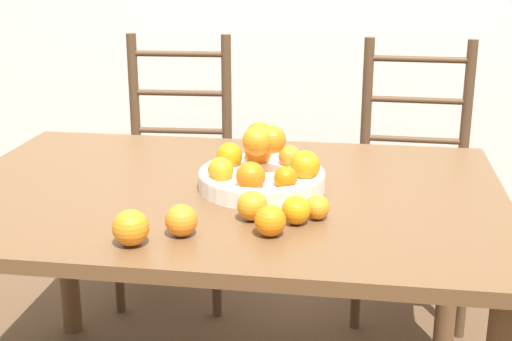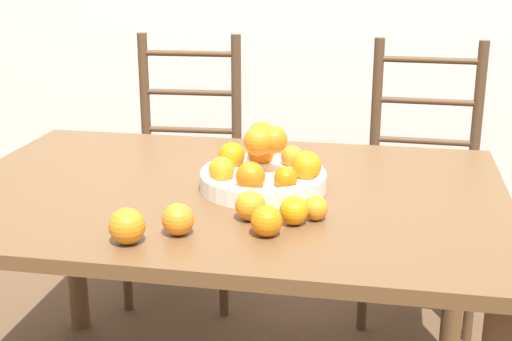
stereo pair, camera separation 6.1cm
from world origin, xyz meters
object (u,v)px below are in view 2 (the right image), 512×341
object	(u,v)px
fruit_bowl	(263,171)
orange_loose_0	(250,206)
orange_loose_5	(127,226)
orange_loose_4	(316,208)
orange_loose_1	(294,211)
orange_loose_2	(267,221)
orange_loose_3	(178,219)
chair_right	(422,189)
chair_left	(185,175)

from	to	relation	value
fruit_bowl	orange_loose_0	bearing A→B (deg)	-87.47
fruit_bowl	orange_loose_5	world-z (taller)	fruit_bowl
orange_loose_4	orange_loose_1	bearing A→B (deg)	-140.59
orange_loose_2	orange_loose_4	bearing A→B (deg)	50.50
orange_loose_5	orange_loose_3	bearing A→B (deg)	35.67
chair_right	orange_loose_4	bearing A→B (deg)	-104.95
fruit_bowl	orange_loose_4	bearing A→B (deg)	-51.29
orange_loose_1	orange_loose_0	bearing A→B (deg)	175.44
orange_loose_2	chair_right	bearing A→B (deg)	70.80
orange_loose_2	orange_loose_1	bearing A→B (deg)	57.59
chair_left	fruit_bowl	bearing A→B (deg)	-63.97
fruit_bowl	orange_loose_5	distance (m)	0.48
fruit_bowl	orange_loose_4	world-z (taller)	fruit_bowl
fruit_bowl	orange_loose_1	xyz separation A→B (m)	(0.12, -0.24, -0.02)
chair_left	orange_loose_5	bearing A→B (deg)	-82.86
orange_loose_3	chair_left	distance (m)	1.25
orange_loose_4	orange_loose_5	xyz separation A→B (m)	(-0.39, -0.22, 0.01)
orange_loose_3	chair_left	world-z (taller)	chair_left
orange_loose_5	chair_left	xyz separation A→B (m)	(-0.24, 1.24, -0.29)
orange_loose_4	chair_right	bearing A→B (deg)	73.69
orange_loose_0	orange_loose_2	distance (m)	0.10
orange_loose_3	orange_loose_5	bearing A→B (deg)	-144.33
orange_loose_2	orange_loose_5	size ratio (longest dim) A/B	0.89
orange_loose_2	chair_right	world-z (taller)	chair_right
orange_loose_2	orange_loose_5	xyz separation A→B (m)	(-0.29, -0.10, 0.00)
orange_loose_0	orange_loose_1	xyz separation A→B (m)	(0.11, -0.01, -0.00)
orange_loose_5	chair_left	distance (m)	1.29
orange_loose_1	orange_loose_3	xyz separation A→B (m)	(-0.25, -0.11, 0.00)
orange_loose_2	chair_right	distance (m)	1.24
fruit_bowl	chair_left	xyz separation A→B (m)	(-0.46, 0.82, -0.30)
orange_loose_3	chair_right	size ratio (longest dim) A/B	0.07
orange_loose_0	orange_loose_3	size ratio (longest dim) A/B	0.98
orange_loose_0	orange_loose_5	bearing A→B (deg)	-141.81
orange_loose_1	orange_loose_4	size ratio (longest dim) A/B	1.14
fruit_bowl	orange_loose_5	xyz separation A→B (m)	(-0.23, -0.42, -0.01)
orange_loose_0	orange_loose_3	bearing A→B (deg)	-140.21
orange_loose_1	chair_left	bearing A→B (deg)	118.77
orange_loose_4	orange_loose_5	bearing A→B (deg)	-150.91
orange_loose_0	chair_left	bearing A→B (deg)	114.34
fruit_bowl	chair_left	bearing A→B (deg)	119.67
orange_loose_4	fruit_bowl	bearing A→B (deg)	128.71
orange_loose_5	chair_right	distance (m)	1.45
orange_loose_5	chair_left	size ratio (longest dim) A/B	0.08
chair_left	chair_right	size ratio (longest dim) A/B	1.00
orange_loose_0	orange_loose_2	world-z (taller)	same
orange_loose_0	orange_loose_1	world-z (taller)	orange_loose_0
fruit_bowl	chair_left	size ratio (longest dim) A/B	0.33
orange_loose_1	chair_right	size ratio (longest dim) A/B	0.07
orange_loose_0	orange_loose_3	distance (m)	0.19
orange_loose_0	orange_loose_5	distance (m)	0.30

